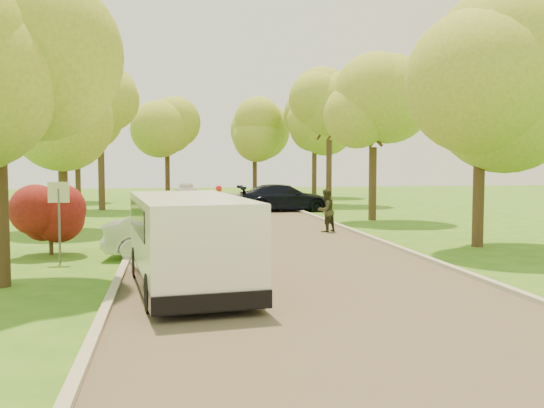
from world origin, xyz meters
TOP-DOWN VIEW (x-y plane):
  - ground at (0.00, 0.00)m, footprint 100.00×100.00m
  - road at (0.00, 8.00)m, footprint 8.00×60.00m
  - curb_left at (-4.05, 8.00)m, footprint 0.18×60.00m
  - curb_right at (4.05, 8.00)m, footprint 0.18×60.00m
  - street_sign at (-5.80, 4.00)m, footprint 0.55×0.06m
  - red_shrub at (-6.30, 5.50)m, footprint 1.70×1.70m
  - tree_l_mida at (-6.30, 1.00)m, footprint 4.71×4.60m
  - tree_l_midb at (-6.81, 12.00)m, footprint 4.30×4.20m
  - tree_l_far at (-6.39, 22.00)m, footprint 4.92×4.80m
  - tree_r_mida at (7.02, 5.00)m, footprint 5.13×5.00m
  - tree_r_midb at (6.60, 14.00)m, footprint 4.51×4.40m
  - tree_r_far at (7.23, 24.00)m, footprint 5.33×5.20m
  - tree_bg_a at (-8.78, 30.00)m, footprint 5.12×5.00m
  - tree_bg_b at (8.22, 32.00)m, footprint 5.12×5.00m
  - tree_bg_c at (-2.79, 34.00)m, footprint 4.92×4.80m
  - tree_bg_d at (4.22, 36.00)m, footprint 5.12×5.00m
  - minivan at (-2.51, -0.00)m, footprint 2.72×5.54m
  - silver_sedan at (-2.57, 4.37)m, footprint 4.36×1.98m
  - dark_sedan at (3.30, 19.53)m, footprint 5.07×2.08m
  - longboard at (-2.36, 6.80)m, footprint 0.38×1.01m
  - skateboarder at (-2.36, 6.80)m, footprint 1.31×0.84m
  - person_striped at (-0.72, 14.21)m, footprint 0.62×0.42m
  - person_olive at (3.04, 9.66)m, footprint 1.02×0.97m

SIDE VIEW (x-z plane):
  - ground at x=0.00m, z-range 0.00..0.00m
  - road at x=0.00m, z-range 0.00..0.01m
  - curb_left at x=-4.05m, z-range 0.00..0.12m
  - curb_right at x=4.05m, z-range 0.00..0.12m
  - longboard at x=-2.36m, z-range 0.05..0.17m
  - silver_sedan at x=-2.57m, z-range 0.00..1.39m
  - dark_sedan at x=3.30m, z-range 0.00..1.47m
  - person_striped at x=-0.72m, z-range 0.00..1.66m
  - person_olive at x=3.04m, z-range 0.00..1.67m
  - minivan at x=-2.51m, z-range 0.05..2.04m
  - skateboarder at x=-2.36m, z-range 0.13..2.06m
  - red_shrub at x=-6.30m, z-range 0.12..2.07m
  - street_sign at x=-5.80m, z-range 0.48..2.65m
  - tree_l_midb at x=-6.81m, z-range 1.28..7.89m
  - tree_r_midb at x=6.60m, z-range 1.38..8.38m
  - tree_bg_c at x=-2.79m, z-range 1.35..8.69m
  - tree_l_mida at x=-6.30m, z-range 1.48..8.87m
  - tree_bg_a at x=-8.78m, z-range 1.45..9.18m
  - tree_bg_d at x=4.22m, z-range 1.45..9.18m
  - tree_l_far at x=-6.39m, z-range 1.57..9.36m
  - tree_r_mida at x=7.02m, z-range 1.56..9.51m
  - tree_bg_b at x=8.22m, z-range 1.56..9.51m
  - tree_r_far at x=7.23m, z-range 1.66..10.00m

